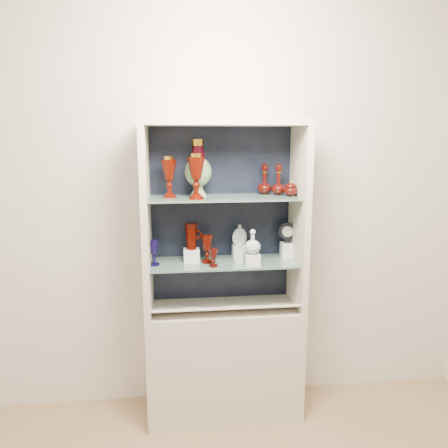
{
  "coord_description": "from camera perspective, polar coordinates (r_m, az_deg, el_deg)",
  "views": [
    {
      "loc": [
        -0.3,
        -1.13,
        1.84
      ],
      "look_at": [
        0.0,
        1.53,
        1.3
      ],
      "focal_mm": 35.0,
      "sensor_mm": 36.0,
      "label": 1
    }
  ],
  "objects": [
    {
      "name": "ruby_pitcher",
      "position": [
        2.78,
        -4.3,
        -1.6
      ],
      "size": [
        0.13,
        0.09,
        0.17
      ],
      "primitive_type": null,
      "rotation": [
        0.0,
        0.0,
        0.07
      ],
      "color": "#4F0C02",
      "rests_on": "riser_ruby_pitcher"
    },
    {
      "name": "ruby_decanter_b",
      "position": [
        2.84,
        5.33,
        6.01
      ],
      "size": [
        0.11,
        0.11,
        0.21
      ],
      "primitive_type": null,
      "rotation": [
        0.0,
        0.0,
        0.22
      ],
      "color": "#430C08",
      "rests_on": "shelf_upper"
    },
    {
      "name": "wall_back",
      "position": [
        2.93,
        -0.48,
        2.76
      ],
      "size": [
        3.5,
        0.02,
        2.8
      ],
      "primitive_type": "cube",
      "color": "silver",
      "rests_on": "ground"
    },
    {
      "name": "pedestal_lamp_right",
      "position": [
        2.61,
        -3.65,
        6.24
      ],
      "size": [
        0.11,
        0.11,
        0.27
      ],
      "primitive_type": null,
      "rotation": [
        0.0,
        0.0,
        0.04
      ],
      "color": "#4F0C02",
      "rests_on": "shelf_upper"
    },
    {
      "name": "cabinet_base",
      "position": [
        3.05,
        0.0,
        -17.31
      ],
      "size": [
        1.0,
        0.4,
        0.75
      ],
      "primitive_type": "cube",
      "color": "beige",
      "rests_on": "ground"
    },
    {
      "name": "shelf_upper",
      "position": [
        2.72,
        -0.05,
        3.47
      ],
      "size": [
        0.92,
        0.34,
        0.01
      ],
      "primitive_type": "cube",
      "color": "slate",
      "rests_on": "cabinet_side_left"
    },
    {
      "name": "shelf_lower",
      "position": [
        2.81,
        -0.05,
        -5.05
      ],
      "size": [
        0.92,
        0.34,
        0.01
      ],
      "primitive_type": "cube",
      "color": "slate",
      "rests_on": "cabinet_side_left"
    },
    {
      "name": "enamel_urn",
      "position": [
        2.75,
        -3.41,
        7.34
      ],
      "size": [
        0.22,
        0.22,
        0.35
      ],
      "primitive_type": null,
      "rotation": [
        0.0,
        0.0,
        0.37
      ],
      "color": "#084826",
      "rests_on": "shelf_upper"
    },
    {
      "name": "clear_square_bottle",
      "position": [
        2.76,
        2.06,
        -3.85
      ],
      "size": [
        0.05,
        0.05,
        0.13
      ],
      "primitive_type": null,
      "rotation": [
        0.0,
        0.0,
        -0.25
      ],
      "color": "#AEC2C8",
      "rests_on": "shelf_lower"
    },
    {
      "name": "ruby_goblet_small",
      "position": [
        2.69,
        -1.39,
        -4.45
      ],
      "size": [
        0.07,
        0.07,
        0.11
      ],
      "primitive_type": null,
      "rotation": [
        0.0,
        0.0,
        -0.18
      ],
      "color": "#430C08",
      "rests_on": "shelf_lower"
    },
    {
      "name": "label_ledge",
      "position": [
        2.78,
        0.26,
        -11.04
      ],
      "size": [
        0.92,
        0.17,
        0.09
      ],
      "primitive_type": "cube",
      "rotation": [
        -0.44,
        0.0,
        0.0
      ],
      "color": "beige",
      "rests_on": "cabinet_base"
    },
    {
      "name": "cabinet_side_left",
      "position": [
        2.71,
        -10.12,
        0.29
      ],
      "size": [
        0.04,
        0.4,
        1.15
      ],
      "primitive_type": "cube",
      "color": "beige",
      "rests_on": "cabinet_base"
    },
    {
      "name": "riser_ruby_pitcher",
      "position": [
        2.81,
        -4.26,
        -4.08
      ],
      "size": [
        0.1,
        0.1,
        0.08
      ],
      "primitive_type": "cube",
      "color": "silver",
      "rests_on": "shelf_lower"
    },
    {
      "name": "ruby_goblet_tall",
      "position": [
        2.77,
        -2.22,
        -3.27
      ],
      "size": [
        0.09,
        0.09,
        0.18
      ],
      "primitive_type": null,
      "rotation": [
        0.0,
        0.0,
        -0.19
      ],
      "color": "#4F0C02",
      "rests_on": "shelf_lower"
    },
    {
      "name": "cabinet_side_right",
      "position": [
        2.82,
        9.75,
        0.71
      ],
      "size": [
        0.04,
        0.4,
        1.15
      ],
      "primitive_type": "cube",
      "color": "beige",
      "rests_on": "cabinet_base"
    },
    {
      "name": "lidded_bowl",
      "position": [
        2.76,
        8.69,
        4.63
      ],
      "size": [
        0.1,
        0.1,
        0.1
      ],
      "primitive_type": null,
      "rotation": [
        0.0,
        0.0,
        0.2
      ],
      "color": "#430C08",
      "rests_on": "shelf_upper"
    },
    {
      "name": "riser_flat_flask",
      "position": [
        2.87,
        2.03,
        -3.64
      ],
      "size": [
        0.09,
        0.09,
        0.09
      ],
      "primitive_type": "cube",
      "color": "silver",
      "rests_on": "shelf_lower"
    },
    {
      "name": "flat_flask",
      "position": [
        2.84,
        2.04,
        -1.38
      ],
      "size": [
        0.11,
        0.07,
        0.14
      ],
      "primitive_type": null,
      "rotation": [
        0.0,
        0.0,
        0.28
      ],
      "color": "#A4B0B9",
      "rests_on": "riser_flat_flask"
    },
    {
      "name": "riser_clear_round_decanter",
      "position": [
        2.74,
        3.73,
        -4.61
      ],
      "size": [
        0.09,
        0.09,
        0.07
      ],
      "primitive_type": "cube",
      "color": "silver",
      "rests_on": "shelf_lower"
    },
    {
      "name": "label_card_3",
      "position": [
        2.82,
        7.05,
        -10.39
      ],
      "size": [
        0.1,
        0.06,
        0.03
      ],
      "primitive_type": "cube",
      "rotation": [
        -0.44,
        0.0,
        0.0
      ],
      "color": "white",
      "rests_on": "label_ledge"
    },
    {
      "name": "pedestal_lamp_left",
      "position": [
        2.7,
        -7.17,
        6.12
      ],
      "size": [
        0.11,
        0.11,
        0.25
      ],
      "primitive_type": null,
      "rotation": [
        0.0,
        0.0,
        0.1
      ],
      "color": "#4F0C02",
      "rests_on": "shelf_upper"
    },
    {
      "name": "label_card_2",
      "position": [
        2.75,
        -4.3,
        -10.91
      ],
      "size": [
        0.1,
        0.06,
        0.03
      ],
      "primitive_type": "cube",
      "rotation": [
        -0.44,
        0.0,
        0.0
      ],
      "color": "white",
      "rests_on": "label_ledge"
    },
    {
      "name": "cameo_medallion",
      "position": [
        2.9,
        8.29,
        -1.07
      ],
      "size": [
        0.13,
        0.07,
        0.14
      ],
      "primitive_type": null,
      "rotation": [
        0.0,
        0.0,
        -0.26
      ],
      "color": "black",
      "rests_on": "riser_cameo_medallion"
    },
    {
      "name": "label_card_1",
      "position": [
        2.77,
        1.05,
        -10.72
      ],
      "size": [
        0.1,
        0.06,
        0.03
      ],
      "primitive_type": "cube",
      "rotation": [
        -0.44,
        0.0,
        0.0
      ],
      "color": "white",
      "rests_on": "label_ledge"
    },
    {
      "name": "cabinet_top_cap",
      "position": [
        2.68,
        0.0,
        13.13
      ],
      "size": [
        1.0,
        0.4,
        0.04
      ],
      "primitive_type": "cube",
      "color": "beige",
      "rests_on": "cabinet_side_left"
    },
    {
      "name": "riser_cameo_medallion",
      "position": [
        2.92,
        8.23,
        -3.37
      ],
      "size": [
        0.08,
        0.08,
        0.1
      ],
      "primitive_type": "cube",
      "color": "silver",
      "rests_on": "shelf_lower"
    },
    {
      "name": "cobalt_goblet",
      "position": [
        2.74,
        -9.16,
        -3.72
      ],
      "size": [
        0.07,
        0.07,
        0.16
      ],
      "primitive_type": null,
      "rotation": [
        0.0,
        0.0,
        -0.03
      ],
      "color": "#0F093B",
      "rests_on": "shelf_lower"
    },
    {
      "name": "clear_round_decanter",
      "position": [
        2.71,
        3.76,
        -2.39
      ],
      "size": [
        0.1,
        0.1,
        0.15
      ],
      "primitive_type": null,
      "rotation": [
        0.0,
        0.0,
        0.03
      ],
      "color": "#AEC2C8",
      "rests_on": "riser_clear_round_decanter"
    },
    {
      "name": "ruby_decanter_a",
      "position": [
        2.81,
        7.14,
        6.05
      ],
      "size": [
        0.1,
        0.1,
        0.22
      ],
      "primitive_type": null,
      "rotation": [
        0.0,
        0.0,
        -0.2
      ],
      "color": "#430C08",
      "rests_on": "shelf_upper"
    },
    {
      "name": "label_card_0",
      "position": [
        2.82,
        7.04,
        -10.39
      ],
      "size": [
        0.1,
        0.06,
        0.03
      ],
      "primitive_type": "cube",
      "rotation": [
        -0.44,
        0.0,
        0.0
      ],
      "color": "white",
      "rests_on": "label_ledge"
    },
    {
      "name": "cabinet_back_panel",
      "position": [
        2.91,
        -0.42,
        1.21
      ],
      "size": [
        0.98,
        0.02,
        1.15
      ],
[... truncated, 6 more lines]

